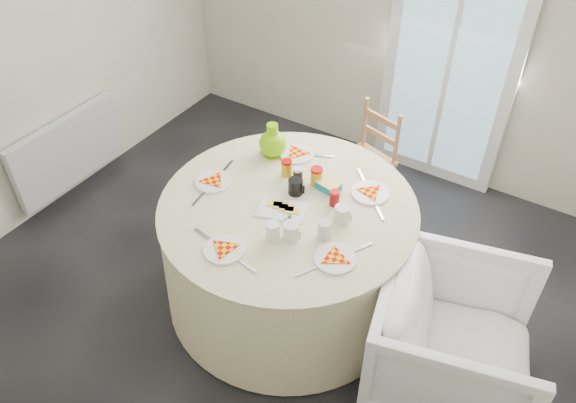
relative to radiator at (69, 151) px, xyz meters
The scene contains 14 objects.
floor 1.99m from the radiator, ahead, with size 4.00×4.00×0.00m, color black.
wall_back 2.80m from the radiator, 42.86° to the left, with size 4.00×0.02×2.60m, color #BCB5A3.
wall_left 0.94m from the radiator, 106.70° to the right, with size 0.02×4.00×2.60m, color #BCB5A3.
glass_door 3.00m from the radiator, 36.79° to the left, with size 1.00×0.08×2.10m, color silver.
radiator is the anchor object (origin of this frame).
table 2.02m from the radiator, ahead, with size 1.58×1.58×0.80m, color beige.
wooden_chair 2.29m from the radiator, 27.86° to the left, with size 0.37×0.35×0.83m, color tan, non-canonical shape.
armchair 3.14m from the radiator, ahead, with size 0.83×0.78×0.85m, color white.
place_settings 2.06m from the radiator, ahead, with size 1.23×1.23×0.02m, color white, non-canonical shape.
jar_cluster 2.10m from the radiator, ahead, with size 0.44×0.22×0.13m, color #937110, non-canonical shape.
butter_tub 2.20m from the radiator, ahead, with size 0.14×0.10×0.06m, color #0A90A2.
green_pitcher 1.78m from the radiator, 11.82° to the left, with size 0.18×0.18×0.23m, color #76C803, non-canonical shape.
cheese_platter 2.06m from the radiator, ahead, with size 0.28×0.18×0.04m, color white, non-canonical shape.
mugs_glasses 2.23m from the radiator, ahead, with size 0.67×0.67×0.12m, color gray, non-canonical shape.
Camera 1 is at (1.40, -1.91, 2.93)m, focal length 35.00 mm.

